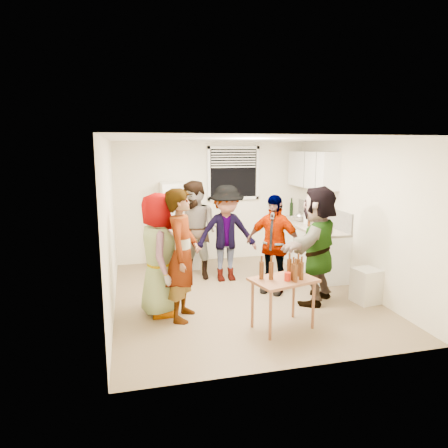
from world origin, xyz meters
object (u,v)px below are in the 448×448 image
object	(u,v)px
kettle	(300,221)
guest_orange	(315,301)
guest_back_left	(197,278)
guest_back_right	(226,280)
blue_cup	(314,233)
guest_stripe	(184,318)
beer_bottle_table	(289,276)
wine_bottle	(291,216)
trash_bin	(366,287)
serving_table	(282,328)
beer_bottle_counter	(309,226)
refrigerator	(180,225)
guest_grey	(161,313)
guest_black	(272,292)
red_cup	(287,281)

from	to	relation	value
kettle	guest_orange	world-z (taller)	kettle
guest_back_left	guest_back_right	bearing A→B (deg)	15.86
blue_cup	guest_stripe	size ratio (longest dim) A/B	0.07
beer_bottle_table	guest_stripe	xyz separation A→B (m)	(-1.35, 0.56, -0.69)
kettle	wine_bottle	distance (m)	0.68
trash_bin	serving_table	size ratio (longest dim) A/B	0.66
blue_cup	trash_bin	xyz separation A→B (m)	(0.37, -1.11, -0.65)
wine_bottle	serving_table	world-z (taller)	wine_bottle
kettle	wine_bottle	bearing A→B (deg)	98.00
beer_bottle_counter	blue_cup	size ratio (longest dim) A/B	1.75
refrigerator	guest_grey	distance (m)	2.50
guest_stripe	guest_back_left	distance (m)	1.79
serving_table	guest_back_left	xyz separation A→B (m)	(-0.75, 2.36, 0.00)
beer_bottle_table	refrigerator	bearing A→B (deg)	108.90
guest_black	guest_orange	world-z (taller)	guest_orange
trash_bin	guest_back_left	bearing A→B (deg)	142.53
kettle	beer_bottle_counter	bearing A→B (deg)	-78.98
beer_bottle_counter	guest_orange	world-z (taller)	beer_bottle_counter
refrigerator	guest_stripe	xyz separation A→B (m)	(-0.29, -2.52, -0.85)
guest_back_left	guest_back_right	distance (m)	0.56
guest_orange	kettle	bearing A→B (deg)	-150.71
kettle	red_cup	world-z (taller)	kettle
red_cup	wine_bottle	bearing A→B (deg)	66.32
guest_back_right	guest_orange	distance (m)	1.74
trash_bin	guest_stripe	bearing A→B (deg)	178.26
guest_back_left	guest_orange	distance (m)	2.26
wine_bottle	red_cup	world-z (taller)	wine_bottle
wine_bottle	trash_bin	distance (m)	2.93
beer_bottle_counter	guest_back_right	size ratio (longest dim) A/B	0.12
guest_stripe	guest_back_left	size ratio (longest dim) A/B	1.03
beer_bottle_table	guest_back_left	size ratio (longest dim) A/B	0.13
blue_cup	serving_table	distance (m)	2.26
wine_bottle	guest_grey	world-z (taller)	wine_bottle
blue_cup	guest_back_left	world-z (taller)	blue_cup
guest_black	guest_back_left	bearing A→B (deg)	-179.95
refrigerator	guest_back_left	bearing A→B (deg)	-76.03
trash_bin	serving_table	xyz separation A→B (m)	(-1.61, -0.55, -0.25)
refrigerator	guest_stripe	world-z (taller)	refrigerator
serving_table	guest_grey	distance (m)	1.77
refrigerator	serving_table	distance (m)	3.40
kettle	beer_bottle_table	distance (m)	2.99
guest_stripe	guest_orange	bearing A→B (deg)	-64.80
beer_bottle_counter	red_cup	bearing A→B (deg)	-121.08
serving_table	guest_stripe	size ratio (longest dim) A/B	0.44
refrigerator	guest_black	size ratio (longest dim) A/B	1.04
guest_stripe	guest_black	size ratio (longest dim) A/B	1.12
kettle	beer_bottle_table	bearing A→B (deg)	-100.33
blue_cup	beer_bottle_table	xyz separation A→B (m)	(-1.13, -1.59, -0.21)
trash_bin	serving_table	world-z (taller)	trash_bin
guest_black	beer_bottle_counter	bearing A→B (deg)	83.27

